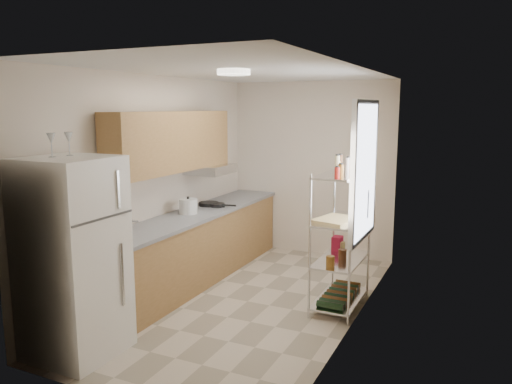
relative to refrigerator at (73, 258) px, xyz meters
The scene contains 16 objects.
room 1.99m from the refrigerator, 63.44° to the left, with size 2.52×4.42×2.62m.
counter_run 2.22m from the refrigerator, 91.28° to the left, with size 0.63×3.51×0.90m.
upper_cabinets 2.06m from the refrigerator, 95.74° to the left, with size 0.33×2.20×0.72m, color #A17644.
range_hood 2.69m from the refrigerator, 92.82° to the left, with size 0.50×0.60×0.12m, color #B7BABC.
window 3.03m from the refrigerator, 44.94° to the left, with size 0.06×1.00×1.46m, color white.
bakers_rack 2.78m from the refrigerator, 47.36° to the left, with size 0.45×0.90×1.73m.
ceiling_dome 2.37m from the refrigerator, 58.87° to the left, with size 0.34×0.34×0.06m, color white.
refrigerator is the anchor object (origin of this frame).
wine_glass_a 1.01m from the refrigerator, 122.05° to the left, with size 0.07×0.07×0.21m, color silver, non-canonical shape.
wine_glass_b 1.01m from the refrigerator, 138.31° to the right, with size 0.07×0.07×0.21m, color silver, non-canonical shape.
rice_cooker 2.02m from the refrigerator, 92.56° to the left, with size 0.23×0.23×0.19m, color silver.
frying_pan_large 2.57m from the refrigerator, 92.59° to the left, with size 0.27×0.27×0.05m, color black.
frying_pan_small 2.56m from the refrigerator, 89.71° to the left, with size 0.21×0.21×0.04m, color black.
cutting_board 2.67m from the refrigerator, 45.97° to the left, with size 0.37×0.48×0.03m, color tan.
espresso_machine 3.10m from the refrigerator, 49.15° to the left, with size 0.18×0.27×0.31m, color black.
storage_bag 2.94m from the refrigerator, 53.43° to the left, with size 0.10×0.14×0.17m, color maroon.
Camera 1 is at (2.42, -4.91, 2.22)m, focal length 35.00 mm.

